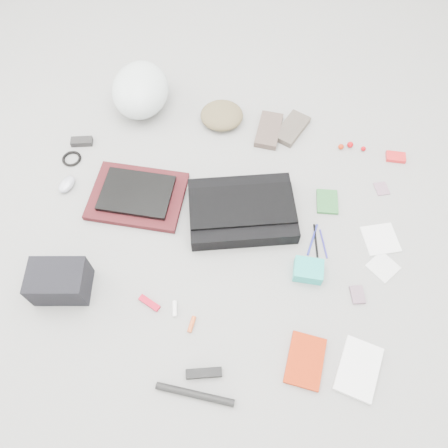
% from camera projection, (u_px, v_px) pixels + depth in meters
% --- Properties ---
extents(ground_plane, '(4.00, 4.00, 0.00)m').
position_uv_depth(ground_plane, '(224.00, 230.00, 1.84)').
color(ground_plane, gray).
extents(messenger_bag, '(0.52, 0.44, 0.07)m').
position_uv_depth(messenger_bag, '(242.00, 211.00, 1.85)').
color(messenger_bag, black).
rests_on(messenger_bag, ground_plane).
extents(bag_flap, '(0.48, 0.33, 0.01)m').
position_uv_depth(bag_flap, '(242.00, 206.00, 1.81)').
color(bag_flap, black).
rests_on(bag_flap, messenger_bag).
extents(laptop_sleeve, '(0.43, 0.34, 0.03)m').
position_uv_depth(laptop_sleeve, '(138.00, 196.00, 1.91)').
color(laptop_sleeve, '#431216').
rests_on(laptop_sleeve, ground_plane).
extents(laptop, '(0.32, 0.25, 0.02)m').
position_uv_depth(laptop, '(137.00, 193.00, 1.89)').
color(laptop, black).
rests_on(laptop, laptop_sleeve).
extents(bike_helmet, '(0.34, 0.39, 0.20)m').
position_uv_depth(bike_helmet, '(140.00, 90.00, 2.11)').
color(bike_helmet, silver).
rests_on(bike_helmet, ground_plane).
extents(beanie, '(0.25, 0.24, 0.07)m').
position_uv_depth(beanie, '(222.00, 115.00, 2.11)').
color(beanie, brown).
rests_on(beanie, ground_plane).
extents(mitten_left, '(0.11, 0.21, 0.03)m').
position_uv_depth(mitten_left, '(269.00, 130.00, 2.10)').
color(mitten_left, brown).
rests_on(mitten_left, ground_plane).
extents(mitten_right, '(0.16, 0.22, 0.03)m').
position_uv_depth(mitten_right, '(292.00, 128.00, 2.10)').
color(mitten_right, '#534A41').
rests_on(mitten_right, ground_plane).
extents(power_brick, '(0.11, 0.07, 0.03)m').
position_uv_depth(power_brick, '(82.00, 141.00, 2.06)').
color(power_brick, black).
rests_on(power_brick, ground_plane).
extents(cable_coil, '(0.11, 0.11, 0.01)m').
position_uv_depth(cable_coil, '(72.00, 159.00, 2.02)').
color(cable_coil, black).
rests_on(cable_coil, ground_plane).
extents(mouse, '(0.07, 0.10, 0.04)m').
position_uv_depth(mouse, '(67.00, 184.00, 1.94)').
color(mouse, '#A6A7B7').
rests_on(mouse, ground_plane).
extents(camera_bag, '(0.24, 0.20, 0.14)m').
position_uv_depth(camera_bag, '(59.00, 281.00, 1.66)').
color(camera_bag, black).
rests_on(camera_bag, ground_plane).
extents(multitool, '(0.09, 0.05, 0.01)m').
position_uv_depth(multitool, '(149.00, 303.00, 1.68)').
color(multitool, '#B00920').
rests_on(multitool, ground_plane).
extents(toiletry_tube_white, '(0.04, 0.06, 0.02)m').
position_uv_depth(toiletry_tube_white, '(175.00, 309.00, 1.67)').
color(toiletry_tube_white, white).
rests_on(toiletry_tube_white, ground_plane).
extents(toiletry_tube_orange, '(0.02, 0.06, 0.02)m').
position_uv_depth(toiletry_tube_orange, '(192.00, 324.00, 1.64)').
color(toiletry_tube_orange, '#CD5122').
rests_on(toiletry_tube_orange, ground_plane).
extents(u_lock, '(0.13, 0.07, 0.03)m').
position_uv_depth(u_lock, '(204.00, 373.00, 1.54)').
color(u_lock, black).
rests_on(u_lock, ground_plane).
extents(bike_pump, '(0.28, 0.04, 0.03)m').
position_uv_depth(bike_pump, '(195.00, 394.00, 1.51)').
color(bike_pump, black).
rests_on(bike_pump, ground_plane).
extents(book_red, '(0.13, 0.19, 0.02)m').
position_uv_depth(book_red, '(305.00, 361.00, 1.57)').
color(book_red, red).
rests_on(book_red, ground_plane).
extents(book_white, '(0.16, 0.22, 0.02)m').
position_uv_depth(book_white, '(358.00, 369.00, 1.55)').
color(book_white, white).
rests_on(book_white, ground_plane).
extents(notepad, '(0.11, 0.13, 0.01)m').
position_uv_depth(notepad, '(327.00, 202.00, 1.91)').
color(notepad, '#29662F').
rests_on(notepad, ground_plane).
extents(pen_blue, '(0.02, 0.15, 0.01)m').
position_uv_depth(pen_blue, '(313.00, 239.00, 1.82)').
color(pen_blue, '#242A9A').
rests_on(pen_blue, ground_plane).
extents(pen_black, '(0.05, 0.15, 0.01)m').
position_uv_depth(pen_black, '(316.00, 241.00, 1.81)').
color(pen_black, black).
rests_on(pen_black, ground_plane).
extents(pen_navy, '(0.06, 0.13, 0.01)m').
position_uv_depth(pen_navy, '(323.00, 244.00, 1.81)').
color(pen_navy, navy).
rests_on(pen_navy, ground_plane).
extents(accordion_wallet, '(0.12, 0.10, 0.06)m').
position_uv_depth(accordion_wallet, '(308.00, 270.00, 1.72)').
color(accordion_wallet, '#1DB4A9').
rests_on(accordion_wallet, ground_plane).
extents(card_deck, '(0.07, 0.08, 0.01)m').
position_uv_depth(card_deck, '(357.00, 295.00, 1.69)').
color(card_deck, slate).
rests_on(card_deck, ground_plane).
extents(napkin_top, '(0.18, 0.18, 0.01)m').
position_uv_depth(napkin_top, '(380.00, 239.00, 1.82)').
color(napkin_top, white).
rests_on(napkin_top, ground_plane).
extents(napkin_bottom, '(0.14, 0.14, 0.01)m').
position_uv_depth(napkin_bottom, '(383.00, 267.00, 1.76)').
color(napkin_bottom, silver).
rests_on(napkin_bottom, ground_plane).
extents(lollipop_a, '(0.03, 0.03, 0.03)m').
position_uv_depth(lollipop_a, '(341.00, 147.00, 2.05)').
color(lollipop_a, '#B32609').
rests_on(lollipop_a, ground_plane).
extents(lollipop_b, '(0.04, 0.04, 0.03)m').
position_uv_depth(lollipop_b, '(350.00, 145.00, 2.05)').
color(lollipop_b, '#B4060C').
rests_on(lollipop_b, ground_plane).
extents(lollipop_c, '(0.02, 0.02, 0.02)m').
position_uv_depth(lollipop_c, '(363.00, 149.00, 2.04)').
color(lollipop_c, '#B6040D').
rests_on(lollipop_c, ground_plane).
extents(altoids_tin, '(0.09, 0.06, 0.02)m').
position_uv_depth(altoids_tin, '(396.00, 157.00, 2.02)').
color(altoids_tin, red).
rests_on(altoids_tin, ground_plane).
extents(stamp_sheet, '(0.08, 0.09, 0.00)m').
position_uv_depth(stamp_sheet, '(382.00, 189.00, 1.94)').
color(stamp_sheet, gray).
rests_on(stamp_sheet, ground_plane).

